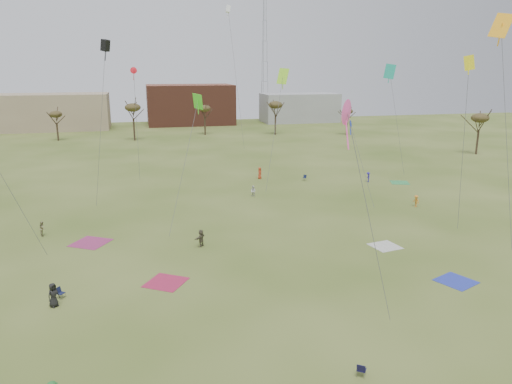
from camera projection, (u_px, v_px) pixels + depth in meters
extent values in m
plane|color=#3C5219|center=(292.00, 298.00, 37.48)|extent=(260.00, 260.00, 0.00)
imported|color=#817C52|center=(43.00, 229.00, 51.21)|extent=(0.66, 0.82, 1.58)
imported|color=brown|center=(201.00, 238.00, 48.14)|extent=(1.45, 1.57, 1.75)
imported|color=black|center=(53.00, 295.00, 36.01)|extent=(1.07, 1.06, 1.87)
imported|color=orange|center=(416.00, 201.00, 61.82)|extent=(0.78, 1.10, 1.54)
imported|color=silver|center=(253.00, 191.00, 66.73)|extent=(0.91, 0.91, 1.49)
imported|color=#B83D1F|center=(260.00, 173.00, 77.30)|extent=(0.97, 1.08, 1.85)
imported|color=#292093|center=(368.00, 177.00, 75.12)|extent=(0.75, 1.09, 1.56)
cube|color=#AC2248|center=(166.00, 282.00, 40.25)|extent=(4.12, 4.12, 0.03)
cube|color=#2A39B6|center=(456.00, 281.00, 40.46)|extent=(3.62, 3.62, 0.03)
cube|color=silver|center=(385.00, 246.00, 48.35)|extent=(3.07, 3.07, 0.03)
cube|color=#982E61|center=(91.00, 243.00, 49.30)|extent=(4.56, 4.56, 0.03)
cube|color=#36954E|center=(400.00, 183.00, 74.87)|extent=(3.43, 3.43, 0.03)
cube|color=#141938|center=(61.00, 293.00, 37.43)|extent=(0.70, 0.70, 0.04)
cube|color=#141938|center=(58.00, 290.00, 37.46)|extent=(0.40, 0.48, 0.44)
cube|color=#161438|center=(362.00, 370.00, 28.00)|extent=(0.70, 0.70, 0.04)
cube|color=#161438|center=(361.00, 368.00, 27.74)|extent=(0.48, 0.40, 0.44)
cube|color=#151E3B|center=(304.00, 178.00, 76.23)|extent=(0.70, 0.70, 0.04)
cube|color=#151E3B|center=(305.00, 176.00, 76.38)|extent=(0.47, 0.41, 0.44)
cylinder|color=#4C4C51|center=(17.00, 203.00, 41.39)|extent=(3.56, 1.59, 10.49)
cube|color=#41CE24|center=(198.00, 102.00, 51.82)|extent=(0.87, 0.87, 1.71)
cube|color=#41CE24|center=(198.00, 107.00, 51.97)|extent=(0.08, 0.08, 1.54)
cylinder|color=#4C4C51|center=(184.00, 167.00, 50.21)|extent=(4.04, 5.95, 12.89)
cone|color=#FB4FA5|center=(347.00, 112.00, 30.26)|extent=(1.62, 0.12, 1.62)
cube|color=#FB4FA5|center=(347.00, 129.00, 30.52)|extent=(0.08, 0.08, 2.65)
cylinder|color=#4C4C51|center=(370.00, 220.00, 31.37)|extent=(2.97, 2.05, 13.75)
cube|color=#F5A219|center=(501.00, 25.00, 42.81)|extent=(1.12, 1.12, 2.21)
cube|color=#F5A219|center=(500.00, 35.00, 43.00)|extent=(0.08, 0.08, 1.99)
cylinder|color=#4C4C51|center=(507.00, 140.00, 43.86)|extent=(1.33, 3.47, 20.03)
cube|color=yellow|center=(469.00, 63.00, 47.17)|extent=(0.72, 0.72, 1.42)
cube|color=yellow|center=(469.00, 68.00, 47.30)|extent=(0.08, 0.08, 1.28)
cylinder|color=#4C4C51|center=(463.00, 149.00, 49.04)|extent=(0.33, 0.64, 16.86)
cube|color=black|center=(105.00, 45.00, 54.97)|extent=(0.75, 0.75, 1.28)
cube|color=black|center=(106.00, 52.00, 55.16)|extent=(0.08, 0.08, 1.92)
cylinder|color=#4C4C51|center=(101.00, 128.00, 57.13)|extent=(2.50, 0.20, 18.84)
cone|color=blue|center=(351.00, 124.00, 59.73)|extent=(0.97, 0.07, 0.97)
cube|color=blue|center=(350.00, 129.00, 59.88)|extent=(0.08, 0.08, 1.58)
cylinder|color=#4C4C51|center=(362.00, 165.00, 59.03)|extent=(1.63, 4.49, 9.70)
cube|color=#90DC24|center=(283.00, 76.00, 67.74)|extent=(1.14, 1.14, 2.23)
cube|color=#90DC24|center=(283.00, 82.00, 67.94)|extent=(0.08, 0.08, 2.01)
cylinder|color=#4C4C51|center=(274.00, 133.00, 66.81)|extent=(3.78, 5.19, 15.21)
cone|color=red|center=(134.00, 70.00, 69.22)|extent=(0.95, 0.07, 0.95)
cube|color=red|center=(134.00, 75.00, 69.37)|extent=(0.08, 0.08, 1.56)
cylinder|color=#4C4C51|center=(137.00, 126.00, 70.92)|extent=(0.10, 0.67, 15.98)
cube|color=#189078|center=(390.00, 71.00, 73.86)|extent=(1.11, 1.11, 2.18)
cube|color=#189078|center=(389.00, 77.00, 74.05)|extent=(0.08, 0.08, 1.96)
cylinder|color=#4C4C51|center=(397.00, 124.00, 75.05)|extent=(2.51, 2.32, 15.78)
cube|color=white|center=(228.00, 9.00, 91.91)|extent=(0.72, 0.72, 1.23)
cube|color=white|center=(228.00, 13.00, 92.09)|extent=(0.08, 0.08, 1.84)
cylinder|color=#4C4C51|center=(237.00, 82.00, 96.02)|extent=(3.19, 0.79, 27.10)
cylinder|color=#3A2B1E|center=(58.00, 132.00, 116.71)|extent=(0.40, 0.40, 4.32)
ellipsoid|color=#473D1E|center=(56.00, 114.00, 115.66)|extent=(3.02, 3.02, 1.58)
cylinder|color=#3A2B1E|center=(134.00, 129.00, 116.89)|extent=(0.40, 0.40, 5.40)
ellipsoid|color=#473D1E|center=(133.00, 107.00, 115.58)|extent=(3.78, 3.78, 1.98)
cylinder|color=#3A2B1E|center=(205.00, 126.00, 126.71)|extent=(0.40, 0.40, 4.68)
ellipsoid|color=#473D1E|center=(204.00, 108.00, 125.57)|extent=(3.28, 3.28, 1.72)
cylinder|color=#3A2B1E|center=(275.00, 125.00, 126.95)|extent=(0.40, 0.40, 5.28)
ellipsoid|color=#473D1E|center=(275.00, 105.00, 125.67)|extent=(3.70, 3.70, 1.94)
cylinder|color=#3A2B1E|center=(347.00, 127.00, 126.46)|extent=(0.40, 0.40, 4.20)
ellipsoid|color=#473D1E|center=(347.00, 111.00, 125.44)|extent=(2.94, 2.94, 1.54)
cylinder|color=#3A2B1E|center=(477.00, 142.00, 98.48)|extent=(0.40, 0.40, 5.04)
ellipsoid|color=#473D1E|center=(480.00, 118.00, 97.25)|extent=(3.53, 3.53, 1.85)
cube|color=#937F60|center=(50.00, 112.00, 136.50)|extent=(32.00, 14.00, 10.00)
cube|color=brown|center=(190.00, 104.00, 150.03)|extent=(26.00, 16.00, 12.00)
cube|color=gray|center=(299.00, 108.00, 156.46)|extent=(24.00, 12.00, 9.00)
cylinder|color=#9EA3A8|center=(267.00, 61.00, 157.34)|extent=(0.16, 0.16, 38.00)
cylinder|color=#9EA3A8|center=(262.00, 61.00, 157.76)|extent=(0.16, 0.16, 38.00)
cylinder|color=#9EA3A8|center=(264.00, 61.00, 156.30)|extent=(0.16, 0.16, 38.00)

